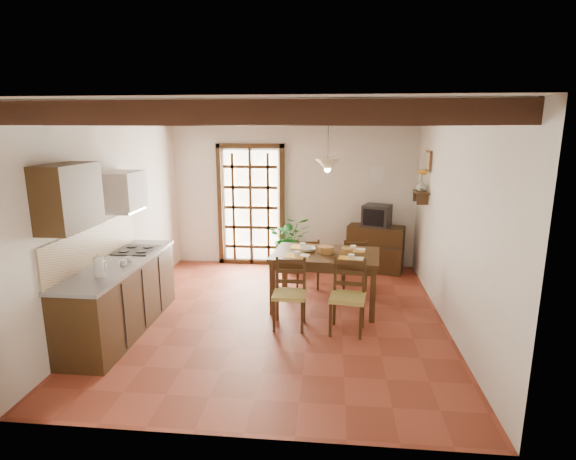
# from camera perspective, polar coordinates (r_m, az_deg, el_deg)

# --- Properties ---
(ground_plane) EXTENTS (5.00, 5.00, 0.00)m
(ground_plane) POSITION_cam_1_polar(r_m,az_deg,el_deg) (6.35, -1.27, -10.96)
(ground_plane) COLOR brown
(room_shell) EXTENTS (4.52, 5.02, 2.81)m
(room_shell) POSITION_cam_1_polar(r_m,az_deg,el_deg) (5.86, -1.36, 5.50)
(room_shell) COLOR silver
(room_shell) RESTS_ON ground_plane
(ceiling_beams) EXTENTS (4.50, 4.34, 0.20)m
(ceiling_beams) POSITION_cam_1_polar(r_m,az_deg,el_deg) (5.81, -1.41, 14.08)
(ceiling_beams) COLOR black
(ceiling_beams) RESTS_ON room_shell
(french_door) EXTENTS (1.26, 0.11, 2.32)m
(french_door) POSITION_cam_1_polar(r_m,az_deg,el_deg) (8.47, -4.72, 3.41)
(french_door) COLOR white
(french_door) RESTS_ON ground_plane
(kitchen_counter) EXTENTS (0.64, 2.25, 1.38)m
(kitchen_counter) POSITION_cam_1_polar(r_m,az_deg,el_deg) (6.18, -20.49, -7.79)
(kitchen_counter) COLOR #31200F
(kitchen_counter) RESTS_ON ground_plane
(upper_cabinet) EXTENTS (0.35, 0.80, 0.70)m
(upper_cabinet) POSITION_cam_1_polar(r_m,az_deg,el_deg) (5.31, -26.10, 3.78)
(upper_cabinet) COLOR #31200F
(upper_cabinet) RESTS_ON room_shell
(range_hood) EXTENTS (0.38, 0.60, 0.54)m
(range_hood) POSITION_cam_1_polar(r_m,az_deg,el_deg) (6.40, -20.02, 4.62)
(range_hood) COLOR white
(range_hood) RESTS_ON room_shell
(counter_items) EXTENTS (0.50, 1.43, 0.25)m
(counter_items) POSITION_cam_1_polar(r_m,az_deg,el_deg) (6.11, -20.48, -3.23)
(counter_items) COLOR black
(counter_items) RESTS_ON kitchen_counter
(dining_table) EXTENTS (1.59, 1.11, 0.82)m
(dining_table) POSITION_cam_1_polar(r_m,az_deg,el_deg) (6.48, 4.80, -3.80)
(dining_table) COLOR #392512
(dining_table) RESTS_ON ground_plane
(chair_near_left) EXTENTS (0.43, 0.41, 0.91)m
(chair_near_left) POSITION_cam_1_polar(r_m,az_deg,el_deg) (5.96, 0.20, -9.63)
(chair_near_left) COLOR #A39645
(chair_near_left) RESTS_ON ground_plane
(chair_near_right) EXTENTS (0.49, 0.47, 0.95)m
(chair_near_right) POSITION_cam_1_polar(r_m,az_deg,el_deg) (5.87, 7.54, -10.01)
(chair_near_right) COLOR #A39645
(chair_near_right) RESTS_ON ground_plane
(chair_far_left) EXTENTS (0.40, 0.38, 0.84)m
(chair_far_left) POSITION_cam_1_polar(r_m,az_deg,el_deg) (7.39, 2.54, -5.28)
(chair_far_left) COLOR #A39645
(chair_far_left) RESTS_ON ground_plane
(chair_far_right) EXTENTS (0.42, 0.40, 0.87)m
(chair_far_right) POSITION_cam_1_polar(r_m,az_deg,el_deg) (7.32, 8.39, -5.52)
(chair_far_right) COLOR #A39645
(chair_far_right) RESTS_ON ground_plane
(table_setting) EXTENTS (1.10, 0.73, 0.10)m
(table_setting) POSITION_cam_1_polar(r_m,az_deg,el_deg) (6.43, 4.83, -2.09)
(table_setting) COLOR gold
(table_setting) RESTS_ON dining_table
(table_bowl) EXTENTS (0.27, 0.27, 0.05)m
(table_bowl) POSITION_cam_1_polar(r_m,az_deg,el_deg) (6.53, 2.53, -2.44)
(table_bowl) COLOR white
(table_bowl) RESTS_ON dining_table
(sideboard) EXTENTS (1.07, 0.68, 0.84)m
(sideboard) POSITION_cam_1_polar(r_m,az_deg,el_deg) (8.32, 11.02, -2.32)
(sideboard) COLOR #31200F
(sideboard) RESTS_ON ground_plane
(crt_tv) EXTENTS (0.58, 0.56, 0.39)m
(crt_tv) POSITION_cam_1_polar(r_m,az_deg,el_deg) (8.17, 11.21, 1.79)
(crt_tv) COLOR black
(crt_tv) RESTS_ON sideboard
(fuse_box) EXTENTS (0.25, 0.03, 0.32)m
(fuse_box) POSITION_cam_1_polar(r_m,az_deg,el_deg) (8.32, 11.15, 7.03)
(fuse_box) COLOR white
(fuse_box) RESTS_ON room_shell
(plant_pot) EXTENTS (0.39, 0.39, 0.24)m
(plant_pot) POSITION_cam_1_polar(r_m,az_deg,el_deg) (8.27, 0.29, -4.39)
(plant_pot) COLOR maroon
(plant_pot) RESTS_ON ground_plane
(potted_plant) EXTENTS (2.18, 1.94, 2.20)m
(potted_plant) POSITION_cam_1_polar(r_m,az_deg,el_deg) (8.14, 0.29, -1.29)
(potted_plant) COLOR #144C19
(potted_plant) RESTS_ON ground_plane
(wall_shelf) EXTENTS (0.20, 0.42, 0.20)m
(wall_shelf) POSITION_cam_1_polar(r_m,az_deg,el_deg) (7.58, 16.51, 4.35)
(wall_shelf) COLOR #31200F
(wall_shelf) RESTS_ON room_shell
(shelf_vase) EXTENTS (0.15, 0.15, 0.15)m
(shelf_vase) POSITION_cam_1_polar(r_m,az_deg,el_deg) (7.56, 16.58, 5.39)
(shelf_vase) COLOR #B2BFB2
(shelf_vase) RESTS_ON wall_shelf
(shelf_flowers) EXTENTS (0.14, 0.14, 0.36)m
(shelf_flowers) POSITION_cam_1_polar(r_m,az_deg,el_deg) (7.54, 16.68, 6.96)
(shelf_flowers) COLOR gold
(shelf_flowers) RESTS_ON shelf_vase
(framed_picture) EXTENTS (0.03, 0.32, 0.32)m
(framed_picture) POSITION_cam_1_polar(r_m,az_deg,el_deg) (7.54, 17.40, 8.38)
(framed_picture) COLOR brown
(framed_picture) RESTS_ON room_shell
(pendant_lamp) EXTENTS (0.36, 0.36, 0.84)m
(pendant_lamp) POSITION_cam_1_polar(r_m,az_deg,el_deg) (6.33, 5.05, 8.40)
(pendant_lamp) COLOR black
(pendant_lamp) RESTS_ON room_shell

